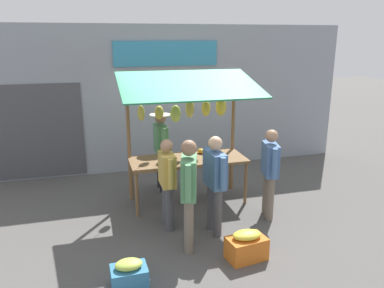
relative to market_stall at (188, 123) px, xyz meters
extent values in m
plane|color=#514F4C|center=(0.01, 0.06, -1.55)|extent=(40.00, 40.00, 0.00)
cube|color=#8C939E|center=(0.01, -2.14, 0.15)|extent=(9.00, 0.25, 3.40)
cube|color=teal|center=(-0.03, -1.99, 1.20)|extent=(2.40, 0.06, 0.56)
cube|color=#47474C|center=(2.86, -2.00, -0.45)|extent=(1.90, 0.04, 2.10)
cube|color=brown|center=(0.01, 0.06, -0.70)|extent=(2.20, 0.90, 0.05)
cylinder|color=brown|center=(1.05, 0.45, -1.14)|extent=(0.06, 0.06, 0.83)
cylinder|color=brown|center=(-1.03, 0.45, -1.14)|extent=(0.06, 0.06, 0.83)
cylinder|color=brown|center=(1.05, -0.33, -1.14)|extent=(0.06, 0.06, 0.83)
cylinder|color=brown|center=(-1.03, -0.33, -1.14)|extent=(0.06, 0.06, 0.83)
cylinder|color=brown|center=(1.07, -0.34, -0.38)|extent=(0.07, 0.07, 2.35)
cylinder|color=brown|center=(-1.05, -0.34, -0.38)|extent=(0.07, 0.07, 2.35)
cylinder|color=brown|center=(0.01, -0.34, 0.60)|extent=(2.12, 0.06, 0.06)
cube|color=#23724C|center=(0.01, 0.21, 0.75)|extent=(2.50, 1.46, 0.39)
cylinder|color=brown|center=(-0.78, -0.34, 0.50)|extent=(0.01, 0.01, 0.20)
ellipsoid|color=yellow|center=(-0.78, -0.34, 0.22)|extent=(0.23, 0.20, 0.36)
cylinder|color=brown|center=(-0.45, -0.29, 0.49)|extent=(0.01, 0.01, 0.23)
ellipsoid|color=yellow|center=(-0.45, -0.29, 0.22)|extent=(0.21, 0.24, 0.31)
cylinder|color=brown|center=(-0.12, -0.29, 0.50)|extent=(0.01, 0.01, 0.19)
ellipsoid|color=gold|center=(-0.12, -0.29, 0.23)|extent=(0.23, 0.22, 0.36)
cylinder|color=brown|center=(0.16, -0.32, 0.45)|extent=(0.01, 0.01, 0.30)
ellipsoid|color=#B2CC4C|center=(0.16, -0.32, 0.14)|extent=(0.25, 0.22, 0.33)
cylinder|color=brown|center=(0.47, -0.35, 0.45)|extent=(0.01, 0.01, 0.30)
ellipsoid|color=gold|center=(0.47, -0.35, 0.17)|extent=(0.25, 0.26, 0.27)
cylinder|color=brown|center=(0.82, -0.34, 0.46)|extent=(0.01, 0.01, 0.27)
ellipsoid|color=gold|center=(0.82, -0.34, 0.18)|extent=(0.19, 0.19, 0.30)
ellipsoid|color=orange|center=(-0.01, 0.05, -0.60)|extent=(0.22, 0.26, 0.14)
ellipsoid|color=gold|center=(-0.33, -0.19, -0.62)|extent=(0.19, 0.22, 0.10)
sphere|color=#729E4C|center=(0.39, -0.11, -0.57)|extent=(0.20, 0.20, 0.20)
cylinder|color=#232328|center=(0.39, -0.82, -1.14)|extent=(0.14, 0.14, 0.82)
cylinder|color=#232328|center=(0.39, -0.55, -1.14)|extent=(0.14, 0.14, 0.82)
cube|color=#518C5B|center=(0.39, -0.69, -0.45)|extent=(0.22, 0.50, 0.58)
cylinder|color=#518C5B|center=(0.39, -1.00, -0.42)|extent=(0.09, 0.09, 0.53)
cylinder|color=#518C5B|center=(0.38, -0.38, -0.42)|extent=(0.09, 0.09, 0.53)
sphere|color=#8C664C|center=(0.39, -0.69, -0.01)|extent=(0.22, 0.22, 0.22)
cylinder|color=beige|center=(0.39, -0.69, 0.05)|extent=(0.43, 0.43, 0.02)
cylinder|color=#726656|center=(-1.17, 1.20, -1.15)|extent=(0.14, 0.14, 0.79)
cylinder|color=#726656|center=(-1.23, 0.94, -1.15)|extent=(0.14, 0.14, 0.79)
cube|color=#476B9E|center=(-1.20, 1.07, -0.48)|extent=(0.33, 0.52, 0.56)
cylinder|color=#476B9E|center=(-1.13, 1.36, -0.45)|extent=(0.09, 0.09, 0.52)
cylinder|color=#476B9E|center=(-1.27, 0.78, -0.45)|extent=(0.09, 0.09, 0.52)
sphere|color=#A87A5B|center=(-1.20, 1.07, -0.06)|extent=(0.22, 0.22, 0.22)
cylinder|color=#4C4C51|center=(-0.10, 1.49, -1.15)|extent=(0.14, 0.14, 0.81)
cylinder|color=#4C4C51|center=(-0.08, 1.22, -1.15)|extent=(0.14, 0.14, 0.81)
cube|color=#476B9E|center=(-0.09, 1.36, -0.46)|extent=(0.26, 0.51, 0.57)
cylinder|color=#476B9E|center=(-0.11, 1.66, -0.43)|extent=(0.09, 0.09, 0.53)
cylinder|color=#476B9E|center=(-0.06, 1.06, -0.43)|extent=(0.09, 0.09, 0.53)
sphere|color=tan|center=(-0.09, 1.36, -0.03)|extent=(0.22, 0.22, 0.22)
cylinder|color=#4C4C51|center=(0.60, 1.10, -1.17)|extent=(0.14, 0.14, 0.76)
cylinder|color=#4C4C51|center=(0.60, 0.85, -1.17)|extent=(0.14, 0.14, 0.76)
cube|color=gold|center=(0.60, 0.97, -0.52)|extent=(0.22, 0.46, 0.54)
cylinder|color=gold|center=(0.60, 1.26, -0.50)|extent=(0.09, 0.09, 0.50)
cylinder|color=gold|center=(0.60, 0.69, -0.50)|extent=(0.09, 0.09, 0.50)
sphere|color=#A87A5B|center=(0.60, 0.97, -0.12)|extent=(0.21, 0.21, 0.21)
cylinder|color=#726656|center=(0.48, 1.86, -1.13)|extent=(0.14, 0.14, 0.85)
cylinder|color=#726656|center=(0.39, 1.59, -1.13)|extent=(0.14, 0.14, 0.85)
cube|color=#518C5B|center=(0.43, 1.72, -0.41)|extent=(0.36, 0.55, 0.60)
cylinder|color=#518C5B|center=(0.53, 2.02, -0.38)|extent=(0.09, 0.09, 0.55)
cylinder|color=#518C5B|center=(0.34, 1.42, -0.38)|extent=(0.09, 0.09, 0.55)
sphere|color=#8C664C|center=(0.43, 1.72, 0.04)|extent=(0.23, 0.23, 0.23)
cube|color=#D1661E|center=(-0.29, 2.24, -1.39)|extent=(0.61, 0.43, 0.33)
ellipsoid|color=yellow|center=(-0.29, 2.24, -1.17)|extent=(0.42, 0.27, 0.12)
cube|color=teal|center=(1.42, 2.41, -1.42)|extent=(0.48, 0.35, 0.26)
ellipsoid|color=#B2CC4C|center=(1.42, 2.41, -1.24)|extent=(0.36, 0.26, 0.12)
camera|label=1|loc=(1.78, 6.76, 1.57)|focal=35.73mm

